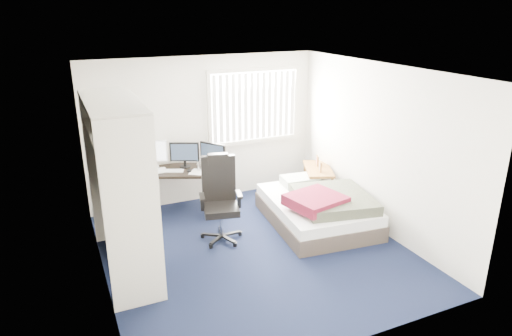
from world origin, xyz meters
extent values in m
plane|color=black|center=(0.00, 0.00, 0.00)|extent=(4.20, 4.20, 0.00)
plane|color=silver|center=(0.00, 2.10, 1.25)|extent=(4.00, 0.00, 4.00)
plane|color=silver|center=(0.00, -2.10, 1.25)|extent=(4.00, 0.00, 4.00)
plane|color=silver|center=(-2.00, 0.00, 1.25)|extent=(0.00, 4.20, 4.20)
plane|color=silver|center=(2.00, 0.00, 1.25)|extent=(0.00, 4.20, 4.20)
plane|color=white|center=(0.00, 0.00, 2.50)|extent=(4.20, 4.20, 0.00)
cube|color=white|center=(0.90, 2.08, 1.60)|extent=(1.60, 0.02, 1.20)
cube|color=beige|center=(0.90, 2.05, 2.23)|extent=(1.72, 0.06, 0.06)
cube|color=beige|center=(0.90, 2.05, 0.97)|extent=(1.72, 0.06, 0.06)
cube|color=white|center=(0.90, 2.02, 1.60)|extent=(1.60, 0.04, 1.16)
cube|color=beige|center=(-1.70, -0.60, 1.10)|extent=(0.60, 0.04, 2.20)
cube|color=beige|center=(-1.70, 1.20, 1.10)|extent=(0.60, 0.04, 2.20)
cube|color=beige|center=(-1.70, 0.30, 2.20)|extent=(0.60, 1.80, 0.04)
cube|color=beige|center=(-1.70, 0.30, 1.82)|extent=(0.56, 1.74, 0.03)
cylinder|color=silver|center=(-1.70, 0.30, 1.70)|extent=(0.03, 1.72, 0.03)
cube|color=#26262B|center=(-1.70, 0.20, 1.25)|extent=(0.38, 1.10, 0.90)
cube|color=beige|center=(-1.38, 0.75, 1.10)|extent=(0.03, 0.90, 2.20)
cube|color=white|center=(-1.70, -0.15, 1.96)|extent=(0.38, 0.30, 0.24)
cube|color=gray|center=(-1.70, 0.35, 1.95)|extent=(0.34, 0.28, 0.22)
cube|color=black|center=(-0.55, 1.73, 0.72)|extent=(1.65, 1.24, 0.04)
cylinder|color=black|center=(-1.29, 1.74, 0.35)|extent=(0.04, 0.04, 0.70)
cylinder|color=black|center=(-1.06, 2.27, 0.35)|extent=(0.04, 0.04, 0.70)
cylinder|color=black|center=(-0.03, 1.19, 0.35)|extent=(0.04, 0.04, 0.70)
cylinder|color=black|center=(0.20, 1.72, 0.35)|extent=(0.04, 0.04, 0.70)
cube|color=white|center=(-0.94, 2.03, 1.02)|extent=(0.47, 0.23, 0.36)
cube|color=white|center=(-0.94, 2.03, 1.02)|extent=(0.41, 0.19, 0.31)
cube|color=black|center=(-0.45, 1.82, 1.00)|extent=(0.45, 0.22, 0.32)
cube|color=#1E2838|center=(-0.45, 1.82, 1.00)|extent=(0.40, 0.18, 0.27)
cube|color=black|center=(-0.04, 1.59, 1.00)|extent=(0.45, 0.22, 0.32)
cube|color=#1E2838|center=(-0.04, 1.59, 1.00)|extent=(0.40, 0.18, 0.27)
cube|color=white|center=(-0.72, 1.70, 0.74)|extent=(0.42, 0.29, 0.02)
cube|color=black|center=(-0.45, 1.58, 0.75)|extent=(0.10, 0.12, 0.02)
cylinder|color=silver|center=(-0.29, 1.56, 0.82)|extent=(0.08, 0.08, 0.16)
cube|color=white|center=(-0.55, 1.73, 0.74)|extent=(0.39, 0.38, 0.00)
cube|color=black|center=(-0.31, 0.51, 0.06)|extent=(0.71, 0.71, 0.12)
cylinder|color=silver|center=(-0.31, 0.51, 0.26)|extent=(0.06, 0.06, 0.39)
cube|color=black|center=(-0.31, 0.51, 0.49)|extent=(0.59, 0.59, 0.10)
cube|color=black|center=(-0.26, 0.73, 0.88)|extent=(0.50, 0.21, 0.69)
cube|color=black|center=(-0.26, 0.73, 1.18)|extent=(0.31, 0.18, 0.16)
cube|color=black|center=(-0.57, 0.57, 0.70)|extent=(0.13, 0.28, 0.04)
cube|color=black|center=(-0.05, 0.45, 0.70)|extent=(0.13, 0.28, 0.04)
cube|color=white|center=(-0.01, 1.38, 0.26)|extent=(0.41, 0.38, 0.03)
cylinder|color=white|center=(-0.16, 1.34, 0.12)|extent=(0.04, 0.04, 0.24)
cylinder|color=white|center=(-0.08, 1.51, 0.12)|extent=(0.04, 0.04, 0.24)
cylinder|color=white|center=(0.07, 1.25, 0.12)|extent=(0.04, 0.04, 0.24)
cylinder|color=white|center=(0.14, 1.41, 0.12)|extent=(0.04, 0.04, 0.24)
cube|color=brown|center=(1.75, 1.21, 0.57)|extent=(0.73, 0.96, 0.04)
cube|color=brown|center=(1.44, 0.92, 0.28)|extent=(0.05, 0.05, 0.55)
cube|color=brown|center=(1.74, 1.64, 0.28)|extent=(0.05, 0.05, 0.55)
cube|color=brown|center=(1.76, 0.78, 0.28)|extent=(0.05, 0.05, 0.55)
cube|color=brown|center=(2.06, 1.51, 0.28)|extent=(0.05, 0.05, 0.55)
cube|color=brown|center=(1.68, 1.03, 0.68)|extent=(0.07, 0.14, 0.18)
cube|color=brown|center=(1.80, 1.33, 0.68)|extent=(0.07, 0.14, 0.18)
cube|color=#3D332C|center=(1.25, 0.42, 0.12)|extent=(1.58, 2.00, 0.24)
cube|color=white|center=(1.25, 0.42, 0.32)|extent=(1.54, 1.96, 0.17)
cube|color=#B1BAAC|center=(1.31, 1.08, 0.47)|extent=(0.64, 0.46, 0.14)
cube|color=#313528|center=(1.38, 0.16, 0.47)|extent=(1.27, 1.35, 0.18)
cube|color=maroon|center=(1.02, 0.09, 0.54)|extent=(0.88, 0.85, 0.16)
cube|color=#9F844F|center=(-1.65, -0.37, 0.16)|extent=(0.47, 0.38, 0.33)
camera|label=1|loc=(-2.31, -5.16, 3.22)|focal=32.00mm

